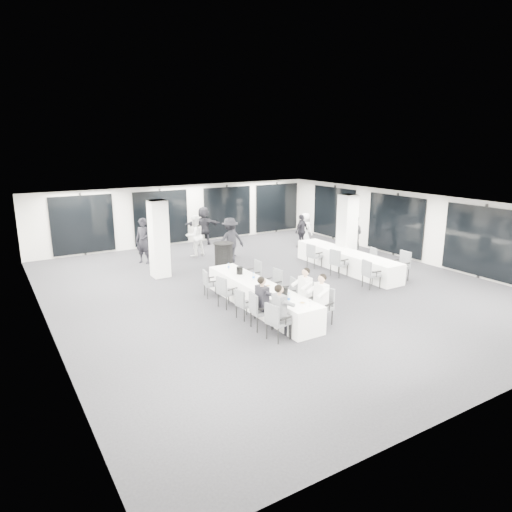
{
  "coord_description": "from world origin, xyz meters",
  "views": [
    {
      "loc": [
        -8.15,
        -12.35,
        4.84
      ],
      "look_at": [
        -0.77,
        -0.2,
        1.23
      ],
      "focal_mm": 32.0,
      "sensor_mm": 36.0,
      "label": 1
    }
  ],
  "objects": [
    {
      "name": "standing_guest_g",
      "position": [
        -2.71,
        5.33,
        1.05
      ],
      "size": [
        0.97,
        0.98,
        2.09
      ],
      "primitive_type": "imported",
      "rotation": [
        0.0,
        0.0,
        -0.84
      ],
      "color": "black",
      "rests_on": "floor"
    },
    {
      "name": "chair_main_right_mid",
      "position": [
        -0.61,
        -1.87,
        0.51
      ],
      "size": [
        0.52,
        0.55,
        0.89
      ],
      "rotation": [
        0.0,
        0.0,
        1.38
      ],
      "color": "#53565B",
      "rests_on": "floor"
    },
    {
      "name": "water_bottle_a",
      "position": [
        -1.59,
        -3.21,
        0.87
      ],
      "size": [
        0.08,
        0.08,
        0.24
      ],
      "primitive_type": "cylinder",
      "color": "silver",
      "rests_on": "banquet_table_main"
    },
    {
      "name": "water_bottle_b",
      "position": [
        -1.38,
        -1.06,
        0.87
      ],
      "size": [
        0.07,
        0.07,
        0.23
      ],
      "primitive_type": "cylinder",
      "color": "silver",
      "rests_on": "banquet_table_main"
    },
    {
      "name": "standing_guest_b",
      "position": [
        -0.45,
        5.36,
        1.0
      ],
      "size": [
        1.07,
        0.77,
        2.01
      ],
      "primitive_type": "imported",
      "rotation": [
        0.0,
        0.0,
        3.35
      ],
      "color": "white",
      "rests_on": "floor"
    },
    {
      "name": "ice_bucket_near",
      "position": [
        -1.36,
        -2.67,
        0.86
      ],
      "size": [
        0.2,
        0.2,
        0.22
      ],
      "primitive_type": "cylinder",
      "color": "black",
      "rests_on": "banquet_table_main"
    },
    {
      "name": "chair_main_right_near",
      "position": [
        -0.6,
        -3.42,
        0.58
      ],
      "size": [
        0.61,
        0.64,
        1.01
      ],
      "rotation": [
        0.0,
        0.0,
        1.8
      ],
      "color": "#53565B",
      "rests_on": "floor"
    },
    {
      "name": "seated_guest_c",
      "position": [
        -0.77,
        -3.44,
        0.81
      ],
      "size": [
        0.5,
        0.38,
        1.44
      ],
      "rotation": [
        0.0,
        0.0,
        1.57
      ],
      "color": "white",
      "rests_on": "floor"
    },
    {
      "name": "chair_side_right_mid",
      "position": [
        4.39,
        -0.18,
        0.49
      ],
      "size": [
        0.5,
        0.54,
        0.86
      ],
      "rotation": [
        0.0,
        0.0,
        1.39
      ],
      "color": "#53565B",
      "rests_on": "floor"
    },
    {
      "name": "banquet_table_main",
      "position": [
        -1.43,
        -1.52,
        0.38
      ],
      "size": [
        0.9,
        5.0,
        0.75
      ],
      "primitive_type": "cube",
      "color": "white",
      "rests_on": "floor"
    },
    {
      "name": "wine_glass",
      "position": [
        -1.31,
        -3.73,
        0.89
      ],
      "size": [
        0.07,
        0.07,
        0.19
      ],
      "color": "silver",
      "rests_on": "banquet_table_main"
    },
    {
      "name": "chair_main_right_second",
      "position": [
        -0.6,
        -2.71,
        0.57
      ],
      "size": [
        0.61,
        0.64,
        1.0
      ],
      "rotation": [
        0.0,
        0.0,
        1.82
      ],
      "color": "#53565B",
      "rests_on": "floor"
    },
    {
      "name": "chair_side_right_far",
      "position": [
        4.4,
        1.25,
        0.59
      ],
      "size": [
        0.53,
        0.59,
        1.04
      ],
      "rotation": [
        0.0,
        0.0,
        1.57
      ],
      "color": "#53565B",
      "rests_on": "floor"
    },
    {
      "name": "chair_main_left_second",
      "position": [
        -2.27,
        -2.79,
        0.57
      ],
      "size": [
        0.57,
        0.61,
        1.0
      ],
      "rotation": [
        0.0,
        0.0,
        -1.71
      ],
      "color": "#53565B",
      "rests_on": "floor"
    },
    {
      "name": "plate_b",
      "position": [
        -1.34,
        -3.46,
        0.76
      ],
      "size": [
        0.22,
        0.22,
        0.03
      ],
      "color": "white",
      "rests_on": "banquet_table_main"
    },
    {
      "name": "column_left",
      "position": [
        -2.8,
        3.2,
        1.4
      ],
      "size": [
        0.6,
        0.6,
        2.8
      ],
      "primitive_type": "cube",
      "color": "silver",
      "rests_on": "floor"
    },
    {
      "name": "standing_guest_h",
      "position": [
        5.7,
        2.18,
        0.95
      ],
      "size": [
        1.02,
        1.06,
        1.9
      ],
      "primitive_type": "imported",
      "rotation": [
        0.0,
        0.0,
        2.27
      ],
      "color": "#56595E",
      "rests_on": "floor"
    },
    {
      "name": "banquet_table_side",
      "position": [
        3.56,
        0.26,
        0.38
      ],
      "size": [
        0.9,
        5.0,
        0.75
      ],
      "primitive_type": "cube",
      "color": "white",
      "rests_on": "floor"
    },
    {
      "name": "chair_main_left_fourth",
      "position": [
        -2.27,
        -0.91,
        0.54
      ],
      "size": [
        0.56,
        0.59,
        0.95
      ],
      "rotation": [
        0.0,
        0.0,
        -1.39
      ],
      "color": "#53565B",
      "rests_on": "floor"
    },
    {
      "name": "plate_a",
      "position": [
        -1.55,
        -2.95,
        0.76
      ],
      "size": [
        0.21,
        0.21,
        0.03
      ],
      "color": "white",
      "rests_on": "banquet_table_main"
    },
    {
      "name": "chair_main_left_mid",
      "position": [
        -2.26,
        -1.97,
        0.49
      ],
      "size": [
        0.48,
        0.52,
        0.86
      ],
      "rotation": [
        0.0,
        0.0,
        -1.44
      ],
      "color": "#53565B",
      "rests_on": "floor"
    },
    {
      "name": "chair_main_right_far",
      "position": [
        -0.6,
        0.18,
        0.55
      ],
      "size": [
        0.51,
        0.57,
        0.96
      ],
      "rotation": [
        0.0,
        0.0,
        1.5
      ],
      "color": "#53565B",
      "rests_on": "floor"
    },
    {
      "name": "chair_side_left_far",
      "position": [
        2.73,
        1.25,
        0.53
      ],
      "size": [
        0.52,
        0.57,
        0.94
      ],
      "rotation": [
        0.0,
        0.0,
        -1.46
      ],
      "color": "#53565B",
      "rests_on": "floor"
    },
    {
      "name": "seated_guest_d",
      "position": [
        -0.77,
        -2.73,
        0.81
      ],
      "size": [
        0.5,
        0.38,
        1.44
      ],
      "rotation": [
        0.0,
        0.0,
        1.57
      ],
      "color": "white",
      "rests_on": "floor"
    },
    {
      "name": "chair_main_left_near",
      "position": [
        -2.27,
        -3.62,
        0.56
      ],
      "size": [
        0.58,
        0.61,
        0.97
      ],
      "rotation": [
        0.0,
        0.0,
        -1.38
      ],
      "color": "#53565B",
      "rests_on": "floor"
    },
    {
      "name": "seated_guest_b",
      "position": [
        -2.1,
        -2.81,
        0.81
      ],
      "size": [
        0.5,
        0.38,
        1.44
      ],
      "rotation": [
        0.0,
        0.0,
        -1.57
      ],
      "color": "black",
      "rests_on": "floor"
    },
    {
      "name": "chair_side_left_mid",
      "position": [
        2.72,
        -0.19,
        0.58
      ],
      "size": [
        0.56,
        0.61,
        1.01
      ],
      "rotation": [
        0.0,
        0.0,
        -1.47
      ],
      "color": "#53565B",
      "rests_on": "floor"
    },
    {
      "name": "cocktail_table",
      "position": [
        -0.48,
        2.64,
        0.55
      ],
      "size": [
        0.78,
        0.78,
        1.09
      ],
      "color": "black",
      "rests_on": "floor"
    },
    {
      "name": "standing_guest_d",
      "position": [
        4.44,
        4.29,
        0.88
      ],
      "size": [
        1.17,
        0.88,
        1.76
      ],
      "primitive_type": "imported",
      "rotation": [
        0.0,
        0.0,
        3.47
      ],
      "color": "black",
      "rests_on": "floor"
    },
    {
      "name": "standing_guest_c",
      "position": [
        0.33,
        3.63,
        1.04
      ],
      "size": [
        1.41,
        0.81,
        2.08
      ],
      "primitive_type": "imported",
      "rotation": [
        0.0,
        0.0,
        3.05
      ],
      "color": "black",
      "rests_on": "floor"
    },
    {
      "name": "column_right",
      "position": [
        4.2,
        1.0,
        1.4
      ],
      "size": [
        0.6,
        0.6,
        2.8
      ],
      "primitive_type": "cube",
      "color": "silver",
      "rests_on": "floor"
    },
    {
      "name": "standing_guest_f",
      "position": [
        0.81,
        7.2,
        1.04
      ],
      "size": [
        2.03,
        1.21,
        2.08
      ],
      "primitive_type": "imported",
      "rotation": [
        0.0,
        0.0,
        2.87
      ],
      "color": "black",
      "rests_on": "floor"
    },
    {
      "name": "water_bottle_c",
      "position": [
        -1.45,
        0.4,
        0.85
      ],
      "size": [
        0.06,
        0.06,
        0.19
      ],
      "primitive_type": "cylinder",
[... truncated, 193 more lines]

